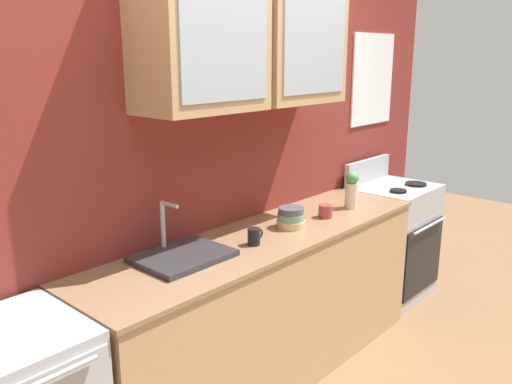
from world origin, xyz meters
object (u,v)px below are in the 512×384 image
object	(u,v)px
bowl_stack	(291,218)
cup_near_sink	(254,236)
vase	(352,189)
cup_near_bowls	(326,211)
stove_range	(392,240)
sink_faucet	(182,255)

from	to	relation	value
bowl_stack	cup_near_sink	distance (m)	0.36
vase	cup_near_sink	xyz separation A→B (m)	(-0.95, 0.00, -0.08)
cup_near_sink	cup_near_bowls	world-z (taller)	cup_near_sink
stove_range	cup_near_sink	distance (m)	1.75
cup_near_sink	cup_near_bowls	bearing A→B (deg)	-0.11
bowl_stack	vase	bearing A→B (deg)	-3.99
bowl_stack	cup_near_sink	world-z (taller)	bowl_stack
sink_faucet	cup_near_sink	distance (m)	0.41
vase	sink_faucet	bearing A→B (deg)	174.26
stove_range	vase	bearing A→B (deg)	-175.19
cup_near_sink	cup_near_bowls	distance (m)	0.66
bowl_stack	cup_near_bowls	size ratio (longest dim) A/B	1.42
bowl_stack	cup_near_sink	xyz separation A→B (m)	(-0.36, -0.04, -0.01)
cup_near_sink	stove_range	bearing A→B (deg)	1.98
cup_near_bowls	cup_near_sink	bearing A→B (deg)	179.89
stove_range	cup_near_sink	size ratio (longest dim) A/B	10.40
cup_near_sink	vase	bearing A→B (deg)	-0.22
stove_range	sink_faucet	size ratio (longest dim) A/B	2.40
sink_faucet	bowl_stack	distance (m)	0.76
sink_faucet	cup_near_bowls	size ratio (longest dim) A/B	3.77
sink_faucet	vase	size ratio (longest dim) A/B	1.83
sink_faucet	vase	xyz separation A→B (m)	(1.34, -0.13, 0.10)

